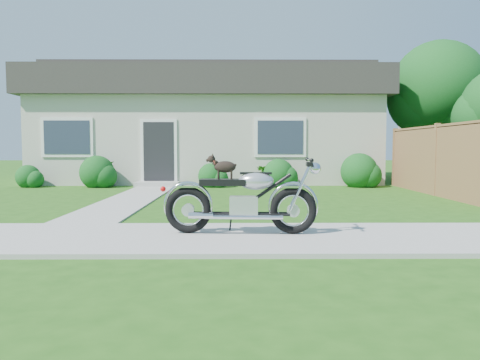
# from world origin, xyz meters

# --- Properties ---
(ground) EXTENTS (80.00, 80.00, 0.00)m
(ground) POSITION_xyz_m (0.00, 0.00, 0.00)
(ground) COLOR #235114
(ground) RESTS_ON ground
(sidewalk) EXTENTS (24.00, 2.20, 0.04)m
(sidewalk) POSITION_xyz_m (0.00, 0.00, 0.02)
(sidewalk) COLOR #9E9B93
(sidewalk) RESTS_ON ground
(walkway) EXTENTS (1.20, 8.00, 0.03)m
(walkway) POSITION_xyz_m (-1.50, 5.00, 0.01)
(walkway) COLOR #9E9B93
(walkway) RESTS_ON ground
(house) EXTENTS (12.60, 7.03, 4.50)m
(house) POSITION_xyz_m (-0.00, 11.99, 2.16)
(house) COLOR beige
(house) RESTS_ON ground
(fence) EXTENTS (0.12, 6.62, 1.90)m
(fence) POSITION_xyz_m (6.30, 5.75, 0.94)
(fence) COLOR #906540
(fence) RESTS_ON ground
(tree_far) EXTENTS (3.30, 3.30, 5.05)m
(tree_far) POSITION_xyz_m (8.37, 10.25, 3.24)
(tree_far) COLOR #3D2B1C
(tree_far) RESTS_ON ground
(shrub_row) EXTENTS (11.58, 1.18, 1.18)m
(shrub_row) POSITION_xyz_m (0.71, 8.50, 0.44)
(shrub_row) COLOR #144C19
(shrub_row) RESTS_ON ground
(potted_plant_left) EXTENTS (0.99, 0.98, 0.83)m
(potted_plant_left) POSITION_xyz_m (-3.27, 8.55, 0.42)
(potted_plant_left) COLOR #1B5D18
(potted_plant_left) RESTS_ON ground
(potted_plant_right) EXTENTS (0.50, 0.50, 0.69)m
(potted_plant_right) POSITION_xyz_m (1.90, 8.55, 0.34)
(potted_plant_right) COLOR #36701E
(potted_plant_right) RESTS_ON ground
(motorcycle_with_dog) EXTENTS (2.22, 0.60, 1.12)m
(motorcycle_with_dog) POSITION_xyz_m (1.16, 0.17, 0.54)
(motorcycle_with_dog) COLOR black
(motorcycle_with_dog) RESTS_ON sidewalk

